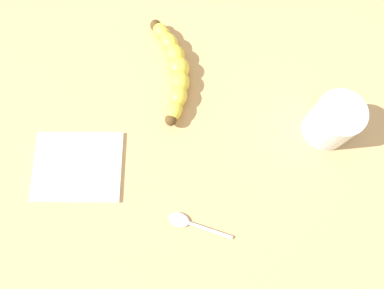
{
  "coord_description": "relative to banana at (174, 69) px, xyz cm",
  "views": [
    {
      "loc": [
        2.25,
        -19.48,
        65.31
      ],
      "look_at": [
        -5.24,
        -3.28,
        5.0
      ],
      "focal_mm": 33.67,
      "sensor_mm": 36.0,
      "label": 1
    }
  ],
  "objects": [
    {
      "name": "wooden_tabletop",
      "position": [
        14.42,
        -8.7,
        -3.47
      ],
      "size": [
        120.0,
        120.0,
        3.0
      ],
      "primitive_type": "cube",
      "color": "tan",
      "rests_on": "ground"
    },
    {
      "name": "banana",
      "position": [
        0.0,
        0.0,
        0.0
      ],
      "size": [
        13.66,
        18.77,
        3.95
      ],
      "rotation": [
        0.0,
        0.0,
        2.17
      ],
      "color": "yellow",
      "rests_on": "wooden_tabletop"
    },
    {
      "name": "smoothie_glass",
      "position": [
        29.7,
        1.37,
        2.04
      ],
      "size": [
        8.28,
        8.28,
        8.62
      ],
      "color": "silver",
      "rests_on": "wooden_tabletop"
    },
    {
      "name": "teaspoon",
      "position": [
        13.25,
        -24.44,
        -1.57
      ],
      "size": [
        11.29,
        2.79,
        0.8
      ],
      "rotation": [
        0.0,
        0.0,
        3.26
      ],
      "color": "silver",
      "rests_on": "wooden_tabletop"
    },
    {
      "name": "folded_napkin",
      "position": [
        -7.66,
        -23.67,
        -1.67
      ],
      "size": [
        19.31,
        17.91,
        0.6
      ],
      "primitive_type": "cube",
      "rotation": [
        0.0,
        0.0,
        0.43
      ],
      "color": "white",
      "rests_on": "wooden_tabletop"
    }
  ]
}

